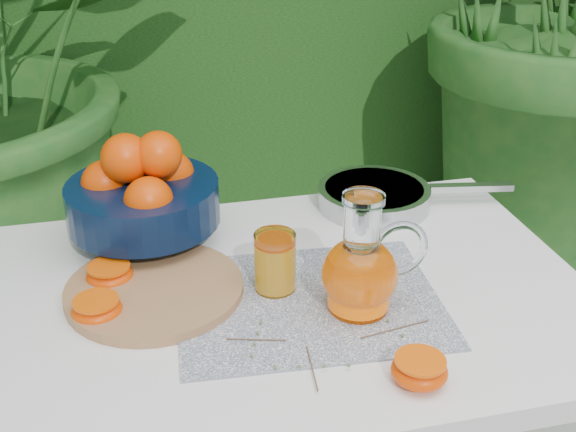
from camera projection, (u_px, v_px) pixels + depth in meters
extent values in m
cube|color=white|center=(291.00, 300.00, 1.22)|extent=(1.00, 0.70, 0.04)
cylinder|color=white|center=(55.00, 396.00, 1.55)|extent=(0.04, 0.04, 0.71)
cylinder|color=white|center=(442.00, 337.00, 1.74)|extent=(0.04, 0.04, 0.71)
cube|color=#0C1A43|center=(308.00, 302.00, 1.17)|extent=(0.45, 0.36, 0.00)
cylinder|color=#A7724B|center=(155.00, 290.00, 1.19)|extent=(0.30, 0.30, 0.02)
cylinder|color=black|center=(147.00, 232.00, 1.34)|extent=(0.11, 0.11, 0.04)
cylinder|color=black|center=(144.00, 202.00, 1.31)|extent=(0.31, 0.31, 0.08)
sphere|color=#FE5202|center=(105.00, 184.00, 1.31)|extent=(0.10, 0.10, 0.09)
sphere|color=#FE5202|center=(171.00, 174.00, 1.35)|extent=(0.10, 0.10, 0.09)
sphere|color=#FE5202|center=(149.00, 201.00, 1.24)|extent=(0.10, 0.10, 0.09)
sphere|color=#FE5202|center=(135.00, 171.00, 1.36)|extent=(0.10, 0.10, 0.09)
sphere|color=#FE5202|center=(126.00, 158.00, 1.27)|extent=(0.10, 0.10, 0.09)
sphere|color=#FE5202|center=(159.00, 154.00, 1.27)|extent=(0.09, 0.09, 0.08)
cylinder|color=white|center=(358.00, 305.00, 1.15)|extent=(0.10, 0.10, 0.01)
ellipsoid|color=white|center=(360.00, 274.00, 1.13)|extent=(0.12, 0.12, 0.12)
cylinder|color=white|center=(362.00, 224.00, 1.09)|extent=(0.06, 0.06, 0.08)
cylinder|color=white|center=(364.00, 199.00, 1.07)|extent=(0.06, 0.06, 0.01)
torus|color=white|center=(399.00, 249.00, 1.12)|extent=(0.10, 0.01, 0.10)
cylinder|color=#F06005|center=(359.00, 281.00, 1.13)|extent=(0.10, 0.10, 0.09)
cylinder|color=white|center=(275.00, 262.00, 1.18)|extent=(0.08, 0.08, 0.10)
cylinder|color=orange|center=(275.00, 266.00, 1.19)|extent=(0.07, 0.07, 0.08)
cylinder|color=#E44D07|center=(275.00, 243.00, 1.17)|extent=(0.06, 0.06, 0.00)
cylinder|color=#ACACB1|center=(374.00, 197.00, 1.48)|extent=(0.27, 0.27, 0.04)
cylinder|color=silver|center=(374.00, 189.00, 1.47)|extent=(0.23, 0.23, 0.01)
cube|color=#ACACB1|center=(471.00, 187.00, 1.48)|extent=(0.17, 0.05, 0.01)
ellipsoid|color=#FE5202|center=(97.00, 311.00, 1.12)|extent=(0.10, 0.10, 0.04)
cylinder|color=#E44D07|center=(96.00, 301.00, 1.12)|extent=(0.09, 0.09, 0.00)
ellipsoid|color=#FE5202|center=(110.00, 276.00, 1.21)|extent=(0.10, 0.10, 0.04)
cylinder|color=#E44D07|center=(109.00, 267.00, 1.21)|extent=(0.09, 0.09, 0.00)
ellipsoid|color=#FE5202|center=(419.00, 371.00, 0.99)|extent=(0.10, 0.10, 0.04)
cylinder|color=#E44D07|center=(420.00, 361.00, 0.99)|extent=(0.09, 0.09, 0.00)
cylinder|color=brown|center=(312.00, 368.00, 1.02)|extent=(0.01, 0.10, 0.00)
sphere|color=#4D6B38|center=(275.00, 367.00, 1.02)|extent=(0.01, 0.01, 0.01)
sphere|color=#4D6B38|center=(300.00, 367.00, 1.02)|extent=(0.01, 0.01, 0.01)
sphere|color=#4D6B38|center=(324.00, 366.00, 1.02)|extent=(0.01, 0.01, 0.01)
sphere|color=#4D6B38|center=(349.00, 366.00, 1.02)|extent=(0.01, 0.01, 0.01)
cylinder|color=brown|center=(395.00, 329.00, 1.10)|extent=(0.12, 0.02, 0.00)
sphere|color=#4D6B38|center=(374.00, 306.00, 1.15)|extent=(0.01, 0.01, 0.01)
sphere|color=#4D6B38|center=(388.00, 320.00, 1.12)|extent=(0.01, 0.01, 0.01)
sphere|color=#4D6B38|center=(403.00, 336.00, 1.08)|extent=(0.01, 0.01, 0.01)
sphere|color=#4D6B38|center=(418.00, 352.00, 1.05)|extent=(0.01, 0.01, 0.01)
cylinder|color=brown|center=(256.00, 340.00, 1.08)|extent=(0.09, 0.03, 0.00)
sphere|color=#4D6B38|center=(251.00, 355.00, 1.04)|extent=(0.01, 0.01, 0.01)
sphere|color=#4D6B38|center=(254.00, 344.00, 1.06)|extent=(0.01, 0.01, 0.01)
sphere|color=#4D6B38|center=(258.00, 333.00, 1.09)|extent=(0.01, 0.01, 0.01)
sphere|color=#4D6B38|center=(261.00, 322.00, 1.11)|extent=(0.01, 0.01, 0.01)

